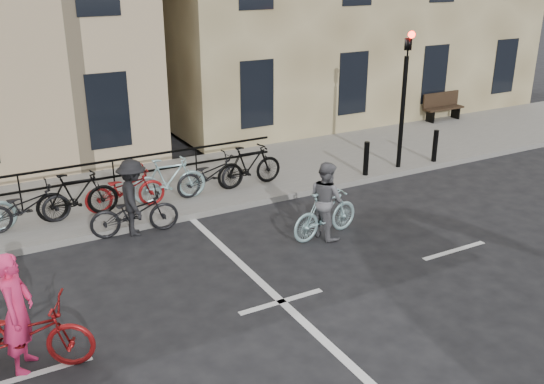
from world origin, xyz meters
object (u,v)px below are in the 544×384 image
bench (442,105)px  cyclist_pink (20,329)px  traffic_light (405,83)px  cyclist_dark (134,205)px  cyclist_grey (326,207)px

bench → cyclist_pink: (-15.07, -7.48, -0.05)m
cyclist_pink → traffic_light: bearing=-44.0°
cyclist_dark → bench: bearing=-65.0°
traffic_light → cyclist_dark: 7.76m
traffic_light → bench: traffic_light is taller
traffic_light → bench: size_ratio=2.44×
cyclist_grey → cyclist_dark: cyclist_dark is taller
bench → cyclist_dark: cyclist_dark is taller
traffic_light → cyclist_grey: bearing=-148.6°
bench → cyclist_dark: 12.91m
bench → cyclist_dark: size_ratio=0.83×
bench → cyclist_dark: bearing=-162.7°
traffic_light → cyclist_grey: 5.10m
bench → cyclist_grey: bearing=-146.5°
bench → cyclist_grey: 10.65m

